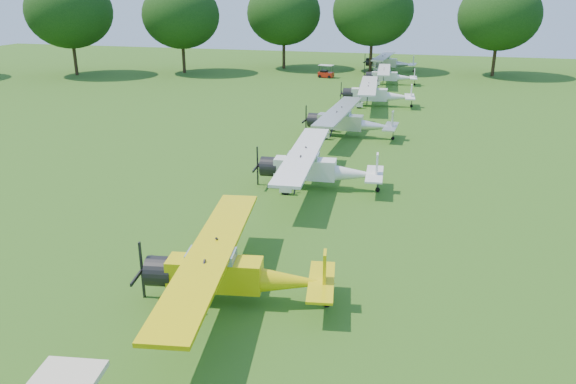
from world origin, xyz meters
name	(u,v)px	position (x,y,z in m)	size (l,w,h in m)	color
ground	(272,228)	(0.00, 0.00, 0.00)	(160.00, 160.00, 0.00)	#265214
tree_belt	(351,64)	(3.57, 0.16, 8.03)	(137.36, 130.27, 14.52)	#321F13
aircraft_2	(229,270)	(0.44, -6.96, 1.34)	(7.38, 11.69, 2.29)	#DDCC09
aircraft_3	(315,166)	(0.77, 6.30, 1.37)	(7.49, 11.94, 2.35)	white
aircraft_4	(347,120)	(0.66, 18.86, 1.35)	(7.35, 11.69, 2.31)	silver
aircraft_5	(375,93)	(1.36, 31.68, 1.35)	(7.38, 11.75, 2.31)	white
aircraft_6	(389,75)	(1.44, 45.47, 1.17)	(6.41, 10.22, 2.01)	white
aircraft_7	(388,61)	(0.27, 57.58, 1.34)	(7.34, 11.69, 2.30)	silver
golf_cart	(326,73)	(-7.03, 49.10, 0.55)	(2.09, 1.49, 1.64)	#B21C0C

